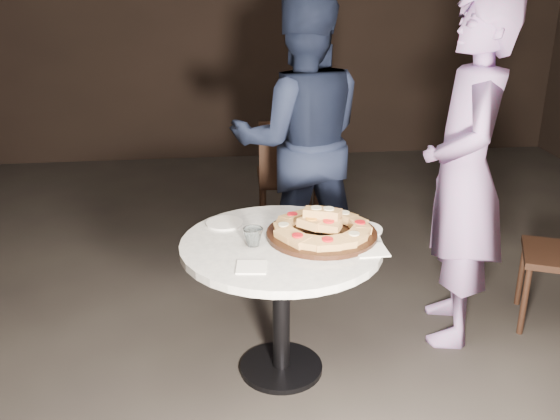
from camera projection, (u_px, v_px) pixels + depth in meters
name	position (u px, v px, depth m)	size (l,w,h in m)	color
floor	(309.00, 361.00, 3.02)	(7.00, 7.00, 0.00)	black
table	(281.00, 267.00, 2.76)	(0.89, 0.89, 0.66)	black
serving_board	(322.00, 234.00, 2.76)	(0.49, 0.49, 0.02)	black
focaccia_pile	(322.00, 225.00, 2.75)	(0.44, 0.43, 0.12)	#BF8A4A
plate_left	(225.00, 223.00, 2.90)	(0.17, 0.17, 0.01)	white
plate_right	(362.00, 229.00, 2.83)	(0.18, 0.18, 0.01)	white
water_glass	(253.00, 237.00, 2.66)	(0.09, 0.09, 0.08)	silver
napkin_near	(251.00, 267.00, 2.48)	(0.12, 0.12, 0.01)	white
napkin_far	(371.00, 250.00, 2.62)	(0.13, 0.13, 0.01)	white
chair_far	(289.00, 172.00, 4.15)	(0.42, 0.44, 0.87)	black
diner_navy	(300.00, 141.00, 3.59)	(0.81, 0.63, 1.68)	#151C32
diner_teal	(465.00, 175.00, 2.97)	(0.62, 0.41, 1.70)	#856AA5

